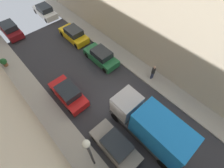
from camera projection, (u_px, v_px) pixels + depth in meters
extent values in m
plane|color=#2D2D33|center=(120.00, 109.00, 15.07)|extent=(32.00, 32.00, 0.00)
cube|color=#A8A399|center=(75.00, 146.00, 13.02)|extent=(2.00, 44.00, 0.15)
cube|color=#A8A399|center=(154.00, 79.00, 17.01)|extent=(2.00, 44.00, 0.15)
cube|color=gray|center=(115.00, 146.00, 12.57)|extent=(1.76, 4.20, 0.76)
cube|color=#1E2328|center=(117.00, 145.00, 11.94)|extent=(1.56, 2.10, 0.64)
cylinder|color=black|center=(95.00, 139.00, 13.12)|extent=(0.22, 0.64, 0.64)
cylinder|color=black|center=(109.00, 126.00, 13.74)|extent=(0.22, 0.64, 0.64)
cylinder|color=black|center=(137.00, 155.00, 12.39)|extent=(0.22, 0.64, 0.64)
cube|color=red|center=(69.00, 94.00, 15.34)|extent=(1.76, 4.20, 0.76)
cube|color=#1E2328|center=(68.00, 91.00, 14.71)|extent=(1.56, 2.10, 0.64)
cylinder|color=black|center=(53.00, 90.00, 15.88)|extent=(0.22, 0.64, 0.64)
cylinder|color=black|center=(67.00, 82.00, 16.51)|extent=(0.22, 0.64, 0.64)
cylinder|color=black|center=(71.00, 112.00, 14.54)|extent=(0.22, 0.64, 0.64)
cylinder|color=black|center=(86.00, 101.00, 15.16)|extent=(0.22, 0.64, 0.64)
cube|color=maroon|center=(11.00, 30.00, 21.09)|extent=(1.76, 4.20, 0.76)
cube|color=#1E2328|center=(8.00, 26.00, 20.46)|extent=(1.56, 2.10, 0.64)
cylinder|color=black|center=(1.00, 29.00, 21.64)|extent=(0.22, 0.64, 0.64)
cylinder|color=black|center=(12.00, 24.00, 22.26)|extent=(0.22, 0.64, 0.64)
cylinder|color=black|center=(11.00, 40.00, 20.30)|extent=(0.22, 0.64, 0.64)
cylinder|color=black|center=(23.00, 35.00, 20.92)|extent=(0.22, 0.64, 0.64)
cube|color=#1E6638|center=(101.00, 57.00, 18.21)|extent=(1.76, 4.20, 0.76)
cube|color=#1E2328|center=(102.00, 53.00, 17.58)|extent=(1.56, 2.10, 0.64)
cylinder|color=black|center=(87.00, 55.00, 18.76)|extent=(0.22, 0.64, 0.64)
cylinder|color=black|center=(98.00, 49.00, 19.38)|extent=(0.22, 0.64, 0.64)
cylinder|color=black|center=(105.00, 70.00, 17.41)|extent=(0.22, 0.64, 0.64)
cylinder|color=black|center=(116.00, 63.00, 18.04)|extent=(0.22, 0.64, 0.64)
cube|color=gold|center=(74.00, 36.00, 20.48)|extent=(1.76, 4.20, 0.76)
cube|color=#1E2328|center=(74.00, 31.00, 19.85)|extent=(1.56, 2.10, 0.64)
cylinder|color=black|center=(62.00, 34.00, 21.03)|extent=(0.22, 0.64, 0.64)
cylinder|color=black|center=(72.00, 29.00, 21.65)|extent=(0.22, 0.64, 0.64)
cylinder|color=black|center=(76.00, 46.00, 19.68)|extent=(0.22, 0.64, 0.64)
cylinder|color=black|center=(87.00, 40.00, 20.30)|extent=(0.22, 0.64, 0.64)
cube|color=white|center=(45.00, 12.00, 23.59)|extent=(1.76, 4.20, 0.76)
cube|color=#1E2328|center=(44.00, 8.00, 22.96)|extent=(1.56, 2.10, 0.64)
cylinder|color=black|center=(36.00, 12.00, 24.13)|extent=(0.22, 0.64, 0.64)
cylinder|color=black|center=(45.00, 8.00, 24.76)|extent=(0.22, 0.64, 0.64)
cylinder|color=black|center=(46.00, 20.00, 22.79)|extent=(0.22, 0.64, 0.64)
cylinder|color=black|center=(56.00, 16.00, 23.41)|extent=(0.22, 0.64, 0.64)
cube|color=#4C4C51|center=(147.00, 130.00, 13.13)|extent=(2.20, 6.60, 0.50)
cube|color=#B7B7BC|center=(127.00, 104.00, 13.28)|extent=(2.10, 1.80, 1.70)
cube|color=blue|center=(162.00, 133.00, 11.52)|extent=(2.24, 4.20, 2.40)
cylinder|color=black|center=(116.00, 117.00, 14.07)|extent=(0.30, 0.96, 0.96)
cylinder|color=black|center=(132.00, 103.00, 14.85)|extent=(0.30, 0.96, 0.96)
cylinder|color=black|center=(163.00, 164.00, 11.90)|extent=(0.30, 0.96, 0.96)
cylinder|color=black|center=(179.00, 145.00, 12.68)|extent=(0.30, 0.96, 0.96)
cylinder|color=#2D334C|center=(151.00, 76.00, 16.65)|extent=(0.18, 0.18, 0.82)
cylinder|color=#2D334C|center=(153.00, 75.00, 16.73)|extent=(0.18, 0.18, 0.82)
cylinder|color=#262626|center=(154.00, 71.00, 16.10)|extent=(0.36, 0.36, 0.64)
sphere|color=tan|center=(155.00, 67.00, 15.73)|extent=(0.24, 0.24, 0.24)
cylinder|color=brown|center=(6.00, 64.00, 17.90)|extent=(0.45, 0.45, 0.35)
sphere|color=#23602D|center=(3.00, 61.00, 17.54)|extent=(0.67, 0.67, 0.67)
cylinder|color=#333338|center=(91.00, 156.00, 10.37)|extent=(0.16, 0.16, 4.63)
sphere|color=white|center=(86.00, 144.00, 8.32)|extent=(0.44, 0.44, 0.44)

